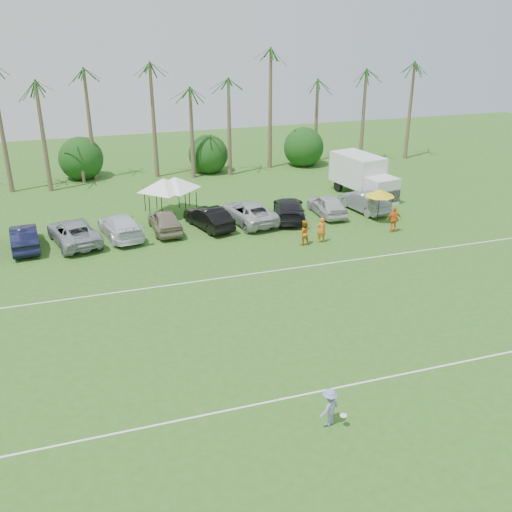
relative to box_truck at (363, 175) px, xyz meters
name	(u,v)px	position (x,y,z in m)	size (l,w,h in m)	color
ground	(294,432)	(-16.71, -26.36, -1.83)	(120.00, 120.00, 0.00)	#2E5D1C
field_lines	(236,329)	(-16.71, -18.36, -1.83)	(80.00, 12.10, 0.01)	white
palm_tree_3	(46,71)	(-24.71, 11.64, 8.23)	(2.40, 2.40, 11.90)	brown
palm_tree_4	(98,100)	(-20.71, 11.64, 5.65)	(2.40, 2.40, 8.90)	brown
palm_tree_5	(142,88)	(-16.71, 11.64, 6.52)	(2.40, 2.40, 9.90)	brown
palm_tree_6	(185,76)	(-12.71, 11.64, 7.38)	(2.40, 2.40, 10.90)	brown
palm_tree_7	(227,66)	(-8.71, 11.64, 8.23)	(2.40, 2.40, 11.90)	brown
palm_tree_8	(277,92)	(-3.71, 11.64, 5.65)	(2.40, 2.40, 8.90)	brown
palm_tree_9	(324,81)	(1.29, 11.64, 6.52)	(2.40, 2.40, 9.90)	brown
palm_tree_10	(370,70)	(6.29, 11.64, 7.38)	(2.40, 2.40, 10.90)	brown
palm_tree_11	(405,61)	(10.29, 11.64, 8.23)	(2.40, 2.40, 11.90)	brown
bush_tree_1	(81,161)	(-22.71, 12.64, -0.03)	(4.00, 4.00, 4.00)	brown
bush_tree_2	(207,153)	(-10.71, 12.64, -0.03)	(4.00, 4.00, 4.00)	brown
bush_tree_3	(300,146)	(-0.71, 12.64, -0.03)	(4.00, 4.00, 4.00)	brown
sideline_player_a	(321,230)	(-7.81, -8.86, -0.94)	(0.65, 0.43, 1.79)	orange
sideline_player_b	(304,233)	(-9.15, -8.90, -0.96)	(0.85, 0.66, 1.75)	orange
sideline_player_c	(394,219)	(-2.04, -8.63, -0.88)	(1.11, 0.46, 1.89)	orange
box_truck	(363,175)	(0.00, 0.00, 0.00)	(3.63, 6.98, 3.42)	silver
canopy_tent_left	(163,178)	(-17.03, 0.32, 1.10)	(4.22, 4.22, 3.42)	black
canopy_tent_right	(175,177)	(-16.10, 0.57, 1.06)	(4.17, 4.17, 3.38)	black
market_umbrella	(380,193)	(-1.97, -6.26, 0.42)	(2.25, 2.25, 2.51)	black
frisbee_player	(330,407)	(-15.30, -26.35, -1.04)	(1.18, 0.99, 1.58)	#858DBD
parked_car_1	(24,237)	(-27.16, -3.76, -1.03)	(1.70, 4.88, 1.61)	black
parked_car_2	(74,232)	(-24.00, -3.79, -1.03)	(2.67, 5.79, 1.61)	#989CA1
parked_car_3	(120,226)	(-20.84, -3.50, -1.03)	(2.25, 5.55, 1.61)	white
parked_car_4	(165,221)	(-17.67, -3.45, -1.03)	(1.90, 4.72, 1.61)	gray
parked_car_5	(209,217)	(-14.51, -3.69, -1.03)	(1.70, 4.88, 1.61)	black
parked_car_6	(249,212)	(-11.34, -3.43, -1.03)	(2.67, 5.79, 1.61)	#B6B7BA
parked_car_7	(289,209)	(-8.18, -3.57, -1.03)	(2.25, 5.55, 1.61)	black
parked_car_8	(327,205)	(-5.02, -3.65, -1.03)	(1.90, 4.72, 1.61)	silver
parked_car_9	(364,201)	(-1.85, -3.72, -1.03)	(1.70, 4.88, 1.61)	gray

